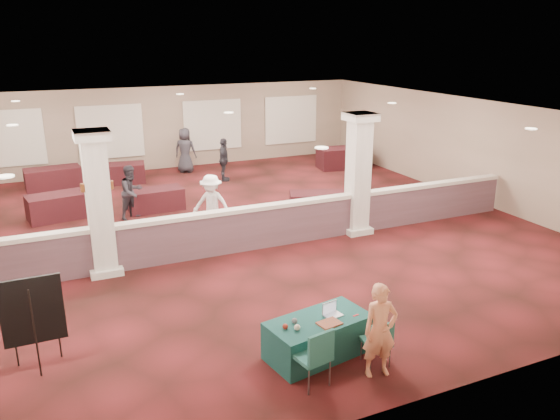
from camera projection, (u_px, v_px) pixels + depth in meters
name	position (u px, v px, depth m)	size (l,w,h in m)	color
ground	(232.00, 230.00, 14.86)	(16.00, 16.00, 0.00)	#4E1316
wall_back	(163.00, 128.00, 21.33)	(16.00, 0.04, 3.20)	#806E58
wall_front	(423.00, 302.00, 7.42)	(16.00, 0.04, 3.20)	#806E58
wall_right	(467.00, 149.00, 17.48)	(0.04, 16.00, 3.20)	#806E58
ceiling	(229.00, 112.00, 13.88)	(16.00, 16.00, 0.02)	white
partition_wall	(252.00, 227.00, 13.38)	(15.60, 0.28, 1.10)	#4F353C
column_left	(99.00, 203.00, 11.70)	(0.72, 0.72, 3.20)	beige
column_right	(358.00, 173.00, 14.22)	(0.72, 0.72, 3.20)	beige
sconce_left	(83.00, 188.00, 11.48)	(0.12, 0.12, 0.18)	brown
sconce_right	(111.00, 185.00, 11.70)	(0.12, 0.12, 0.18)	brown
near_table	(318.00, 337.00, 8.98)	(1.70, 0.85, 0.65)	#103C3B
conf_chair_main	(379.00, 339.00, 8.61)	(0.45, 0.46, 0.82)	#205F52
conf_chair_side	(315.00, 353.00, 8.07)	(0.57, 0.57, 0.97)	#205F52
easel_board	(32.00, 312.00, 8.40)	(0.92, 0.46, 1.57)	black
woman	(380.00, 331.00, 8.33)	(0.55, 0.36, 1.52)	#FF9D6E
far_table_front_left	(61.00, 206.00, 15.74)	(1.78, 0.89, 0.72)	black
far_table_front_center	(156.00, 199.00, 16.48)	(1.62, 0.81, 0.66)	black
far_table_front_right	(318.00, 203.00, 16.10)	(1.61, 0.81, 0.65)	black
far_table_back_left	(53.00, 178.00, 18.76)	(1.81, 0.91, 0.73)	black
far_table_back_center	(120.00, 173.00, 19.50)	(1.72, 0.86, 0.70)	black
far_table_back_right	(343.00, 158.00, 21.73)	(2.01, 1.00, 0.81)	black
attendee_a	(132.00, 192.00, 15.59)	(0.75, 0.42, 1.57)	black
attendee_b	(212.00, 204.00, 14.40)	(1.03, 0.47, 1.60)	silver
attendee_c	(224.00, 160.00, 19.67)	(0.91, 0.44, 1.56)	black
attendee_d	(185.00, 150.00, 20.91)	(0.85, 0.46, 1.71)	black
laptop_base	(333.00, 315.00, 8.98)	(0.30, 0.21, 0.02)	silver
laptop_screen	(329.00, 307.00, 9.03)	(0.30, 0.01, 0.20)	silver
screen_glow	(330.00, 308.00, 9.03)	(0.27, 0.00, 0.17)	silver
knitting	(329.00, 323.00, 8.72)	(0.36, 0.27, 0.03)	#BC471E
yarn_cream	(297.00, 327.00, 8.53)	(0.10, 0.10, 0.10)	beige
yarn_red	(285.00, 326.00, 8.56)	(0.09, 0.09, 0.09)	maroon
yarn_grey	(295.00, 321.00, 8.73)	(0.09, 0.09, 0.09)	#4E4E53
scissors	(356.00, 315.00, 8.99)	(0.11, 0.03, 0.01)	red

